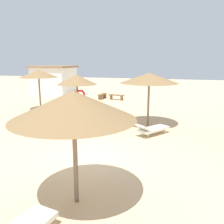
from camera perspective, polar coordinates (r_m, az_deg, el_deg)
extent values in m
plane|color=#DBBA8C|center=(9.00, -5.39, -11.46)|extent=(80.00, 80.00, 0.00)
cylinder|color=#75604C|center=(18.15, -16.95, 4.31)|extent=(0.12, 0.12, 2.51)
cone|color=olive|center=(18.02, -17.23, 8.79)|extent=(2.74, 2.74, 0.53)
cylinder|color=#75604C|center=(13.34, 8.72, 1.96)|extent=(0.12, 0.12, 2.51)
cone|color=olive|center=(13.16, 8.92, 8.08)|extent=(3.17, 3.17, 0.55)
cylinder|color=#75604C|center=(16.02, -8.25, 3.07)|extent=(0.12, 0.12, 2.16)
cone|color=olive|center=(15.87, -8.40, 7.69)|extent=(2.62, 2.62, 0.63)
torus|color=red|center=(15.89, -7.56, 4.09)|extent=(0.71, 0.18, 0.70)
cylinder|color=#75604C|center=(6.17, -8.79, -11.32)|extent=(0.12, 0.12, 2.32)
cone|color=olive|center=(5.75, -9.24, 1.66)|extent=(3.06, 3.06, 0.70)
cube|color=silver|center=(17.89, -10.76, 1.35)|extent=(1.75, 1.52, 0.12)
cube|color=silver|center=(17.99, -8.29, 2.40)|extent=(0.70, 0.75, 0.49)
cylinder|color=silver|center=(18.24, -9.00, 1.08)|extent=(0.06, 0.06, 0.22)
cylinder|color=silver|center=(17.82, -8.72, 0.82)|extent=(0.06, 0.06, 0.22)
cylinder|color=silver|center=(18.05, -12.74, 0.81)|extent=(0.06, 0.06, 0.22)
cylinder|color=silver|center=(17.62, -12.54, 0.54)|extent=(0.06, 0.06, 0.22)
cube|color=silver|center=(11.99, 9.99, -4.04)|extent=(1.51, 1.76, 0.12)
cube|color=silver|center=(11.37, 7.33, -3.75)|extent=(0.81, 0.78, 0.37)
cylinder|color=silver|center=(11.47, 8.77, -5.64)|extent=(0.06, 0.06, 0.22)
cylinder|color=silver|center=(11.76, 7.20, -5.14)|extent=(0.06, 0.06, 0.22)
cylinder|color=silver|center=(12.35, 12.58, -4.50)|extent=(0.06, 0.06, 0.22)
cylinder|color=silver|center=(12.61, 11.03, -4.07)|extent=(0.06, 0.06, 0.22)
cube|color=silver|center=(18.04, -3.91, 1.63)|extent=(1.67, 1.64, 0.12)
cube|color=silver|center=(17.70, -6.29, 2.10)|extent=(0.80, 0.80, 0.39)
cylinder|color=silver|center=(17.65, -5.39, 0.80)|extent=(0.06, 0.06, 0.22)
cylinder|color=silver|center=(18.05, -5.92, 1.04)|extent=(0.06, 0.06, 0.22)
cylinder|color=silver|center=(18.13, -1.88, 1.15)|extent=(0.06, 0.06, 0.22)
cylinder|color=silver|center=(18.52, -2.48, 1.39)|extent=(0.06, 0.06, 0.22)
cylinder|color=silver|center=(6.13, -18.50, -23.33)|extent=(0.06, 0.06, 0.22)
cube|color=brown|center=(22.75, -2.33, 4.31)|extent=(0.48, 1.52, 0.08)
cube|color=brown|center=(22.28, -2.84, 3.49)|extent=(0.37, 0.14, 0.41)
cube|color=brown|center=(23.29, -1.83, 3.89)|extent=(0.37, 0.14, 0.41)
cube|color=brown|center=(22.14, 1.05, 4.09)|extent=(1.55, 0.68, 0.08)
cube|color=brown|center=(22.42, -0.22, 3.56)|extent=(0.19, 0.38, 0.41)
cube|color=brown|center=(21.95, 2.34, 3.36)|extent=(0.19, 0.38, 0.41)
cube|color=white|center=(27.90, -13.70, 7.44)|extent=(3.91, 3.71, 2.82)
cube|color=#8C6B4C|center=(27.82, -13.86, 10.54)|extent=(4.31, 4.11, 0.20)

